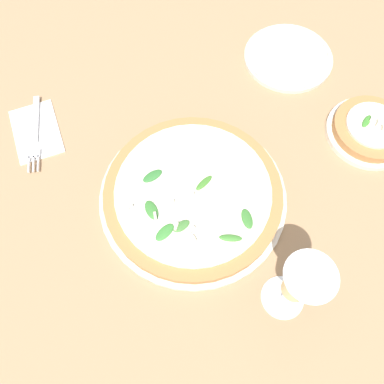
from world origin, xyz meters
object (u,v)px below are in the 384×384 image
at_px(pizza_arugula_main, 192,195).
at_px(side_plate_white, 288,56).
at_px(wine_glass, 300,284).
at_px(pizza_personal_side, 370,130).
at_px(fork, 35,132).

relative_size(pizza_arugula_main, side_plate_white, 1.75).
relative_size(pizza_arugula_main, wine_glass, 2.05).
bearing_deg(pizza_arugula_main, wine_glass, 4.87).
height_order(pizza_arugula_main, pizza_personal_side, same).
distance_m(pizza_arugula_main, pizza_personal_side, 0.39).
bearing_deg(pizza_personal_side, fork, -124.93).
xyz_separation_m(pizza_arugula_main, wine_glass, (0.24, 0.02, 0.10)).
distance_m(pizza_personal_side, side_plate_white, 0.25).
bearing_deg(pizza_personal_side, pizza_arugula_main, -103.05).
relative_size(wine_glass, side_plate_white, 0.85).
distance_m(pizza_personal_side, fork, 0.69).
bearing_deg(pizza_arugula_main, fork, -149.27).
bearing_deg(pizza_arugula_main, pizza_personal_side, 76.95).
xyz_separation_m(pizza_arugula_main, pizza_personal_side, (0.09, 0.38, -0.00)).
height_order(wine_glass, side_plate_white, wine_glass).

